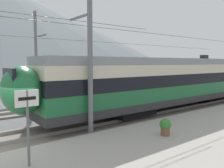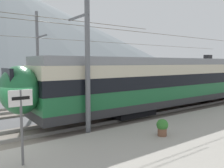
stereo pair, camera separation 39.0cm
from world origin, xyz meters
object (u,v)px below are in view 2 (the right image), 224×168
object	(u,v)px
catenary_mast_far_side	(38,57)
potted_plant_by_shelter	(162,126)
catenary_mast_mid	(86,50)
platform_sign	(21,110)
train_far_track	(185,74)
train_near_platform	(209,78)

from	to	relation	value
catenary_mast_far_side	potted_plant_by_shelter	xyz separation A→B (m)	(1.33, -12.22, -3.24)
catenary_mast_mid	platform_sign	world-z (taller)	catenary_mast_mid
platform_sign	catenary_mast_mid	bearing A→B (deg)	31.99
train_far_track	potted_plant_by_shelter	bearing A→B (deg)	-146.23
catenary_mast_mid	platform_sign	size ratio (longest dim) A/B	19.20
potted_plant_by_shelter	catenary_mast_mid	bearing A→B (deg)	127.89
train_far_track	catenary_mast_mid	xyz separation A→B (m)	(-17.67, -7.56, 1.91)
train_far_track	train_near_platform	bearing A→B (deg)	-128.48
train_near_platform	catenary_mast_mid	world-z (taller)	catenary_mast_mid
train_near_platform	catenary_mast_mid	xyz separation A→B (m)	(-12.92, -1.59, 1.90)
train_near_platform	catenary_mast_far_side	xyz separation A→B (m)	(-12.07, 7.84, 1.77)
train_near_platform	platform_sign	size ratio (longest dim) A/B	13.81
catenary_mast_mid	train_far_track	bearing A→B (deg)	23.17
train_far_track	catenary_mast_mid	world-z (taller)	catenary_mast_mid
platform_sign	train_far_track	bearing A→B (deg)	24.74
train_near_platform	train_far_track	bearing A→B (deg)	51.52
train_near_platform	catenary_mast_far_side	bearing A→B (deg)	147.00
platform_sign	train_near_platform	bearing A→B (deg)	13.01
potted_plant_by_shelter	train_far_track	bearing A→B (deg)	33.77
train_near_platform	platform_sign	bearing A→B (deg)	-166.99
train_far_track	catenary_mast_far_side	size ratio (longest dim) A/B	0.63
train_far_track	potted_plant_by_shelter	world-z (taller)	train_far_track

